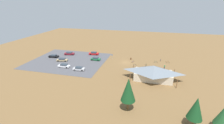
# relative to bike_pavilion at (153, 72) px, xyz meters

# --- Properties ---
(ground) EXTENTS (160.00, 160.00, 0.00)m
(ground) POSITION_rel_bike_pavilion_xyz_m (11.61, -13.82, -2.74)
(ground) COLOR brown
(ground) RESTS_ON ground
(parking_lot_asphalt) EXTENTS (32.45, 28.46, 0.05)m
(parking_lot_asphalt) POSITION_rel_bike_pavilion_xyz_m (36.85, -9.86, -2.72)
(parking_lot_asphalt) COLOR #4C4C51
(parking_lot_asphalt) RESTS_ON ground
(bike_pavilion) EXTENTS (14.65, 8.34, 4.89)m
(bike_pavilion) POSITION_rel_bike_pavilion_xyz_m (0.00, 0.00, 0.00)
(bike_pavilion) COLOR beige
(bike_pavilion) RESTS_ON ground
(trash_bin) EXTENTS (0.60, 0.60, 0.90)m
(trash_bin) POSITION_rel_bike_pavilion_xyz_m (10.02, -18.09, -2.29)
(trash_bin) COLOR brown
(trash_bin) RESTS_ON ground
(lot_sign) EXTENTS (0.56, 0.08, 2.20)m
(lot_sign) POSITION_rel_bike_pavilion_xyz_m (18.56, -16.85, -1.33)
(lot_sign) COLOR #99999E
(lot_sign) RESTS_ON ground
(pine_center) EXTENTS (3.56, 3.56, 8.43)m
(pine_center) POSITION_rel_bike_pavilion_xyz_m (5.64, 18.24, 2.78)
(pine_center) COLOR brown
(pine_center) RESTS_ON ground
(pine_midwest) EXTENTS (3.14, 3.14, 7.23)m
(pine_midwest) POSITION_rel_bike_pavilion_xyz_m (-8.47, 20.79, 2.02)
(pine_midwest) COLOR brown
(pine_midwest) RESTS_ON ground
(bicycle_green_near_porch) EXTENTS (0.73, 1.70, 0.82)m
(bicycle_green_near_porch) POSITION_rel_bike_pavilion_xyz_m (2.91, -11.83, -2.36)
(bicycle_green_near_porch) COLOR black
(bicycle_green_near_porch) RESTS_ON ground
(bicycle_orange_yard_center) EXTENTS (1.66, 0.65, 0.84)m
(bicycle_orange_yard_center) POSITION_rel_bike_pavilion_xyz_m (-5.93, -17.69, -2.35)
(bicycle_orange_yard_center) COLOR black
(bicycle_orange_yard_center) RESTS_ON ground
(bicycle_black_edge_north) EXTENTS (0.83, 1.55, 0.76)m
(bicycle_black_edge_north) POSITION_rel_bike_pavilion_xyz_m (7.05, -5.77, -2.38)
(bicycle_black_edge_north) COLOR black
(bicycle_black_edge_north) RESTS_ON ground
(bicycle_red_lone_west) EXTENTS (1.22, 1.32, 0.87)m
(bicycle_red_lone_west) POSITION_rel_bike_pavilion_xyz_m (1.11, -9.89, -2.35)
(bicycle_red_lone_west) COLOR black
(bicycle_red_lone_west) RESTS_ON ground
(bicycle_white_front_row) EXTENTS (1.58, 0.73, 0.75)m
(bicycle_white_front_row) POSITION_rel_bike_pavilion_xyz_m (7.36, -10.86, -2.39)
(bicycle_white_front_row) COLOR black
(bicycle_white_front_row) RESTS_ON ground
(bicycle_purple_by_bin) EXTENTS (1.54, 0.90, 0.84)m
(bicycle_purple_by_bin) POSITION_rel_bike_pavilion_xyz_m (8.59, -14.54, -2.35)
(bicycle_purple_by_bin) COLOR black
(bicycle_purple_by_bin) RESTS_ON ground
(bicycle_yellow_mid_cluster) EXTENTS (1.54, 0.69, 0.74)m
(bicycle_yellow_mid_cluster) POSITION_rel_bike_pavilion_xyz_m (3.32, -9.63, -2.40)
(bicycle_yellow_mid_cluster) COLOR black
(bicycle_yellow_mid_cluster) RESTS_ON ground
(bicycle_teal_near_sign) EXTENTS (1.72, 0.48, 0.82)m
(bicycle_teal_near_sign) POSITION_rel_bike_pavilion_xyz_m (-1.02, -16.74, -2.37)
(bicycle_teal_near_sign) COLOR black
(bicycle_teal_near_sign) RESTS_ON ground
(bicycle_blue_back_row) EXTENTS (0.51, 1.63, 0.82)m
(bicycle_blue_back_row) POSITION_rel_bike_pavilion_xyz_m (-3.03, -19.50, -2.37)
(bicycle_blue_back_row) COLOR black
(bicycle_blue_back_row) RESTS_ON ground
(car_green_front_row) EXTENTS (4.24, 1.73, 1.44)m
(car_green_front_row) POSITION_rel_bike_pavilion_xyz_m (25.18, -13.06, -1.98)
(car_green_front_row) COLOR #1E6B3D
(car_green_front_row) RESTS_ON parking_lot_asphalt
(car_black_far_end) EXTENTS (4.72, 2.23, 1.34)m
(car_black_far_end) POSITION_rel_bike_pavilion_xyz_m (45.69, -11.93, -2.02)
(car_black_far_end) COLOR black
(car_black_far_end) RESTS_ON parking_lot_asphalt
(car_white_second_row) EXTENTS (4.78, 1.87, 1.38)m
(car_white_second_row) POSITION_rel_bike_pavilion_xyz_m (34.67, -2.23, -2.00)
(car_white_second_row) COLOR white
(car_white_second_row) RESTS_ON parking_lot_asphalt
(car_maroon_aisle_side) EXTENTS (4.99, 2.70, 1.44)m
(car_maroon_aisle_side) POSITION_rel_bike_pavilion_xyz_m (40.47, -17.41, -1.98)
(car_maroon_aisle_side) COLOR maroon
(car_maroon_aisle_side) RESTS_ON parking_lot_asphalt
(car_tan_inner_stall) EXTENTS (4.94, 2.59, 1.38)m
(car_tan_inner_stall) POSITION_rel_bike_pavilion_xyz_m (39.15, -8.44, -2.01)
(car_tan_inner_stall) COLOR tan
(car_tan_inner_stall) RESTS_ON parking_lot_asphalt
(car_red_end_stall) EXTENTS (4.96, 2.30, 1.48)m
(car_red_end_stall) POSITION_rel_bike_pavilion_xyz_m (28.78, -20.49, -1.96)
(car_red_end_stall) COLOR red
(car_red_end_stall) RESTS_ON parking_lot_asphalt
(car_silver_by_curb) EXTENTS (4.60, 2.24, 1.38)m
(car_silver_by_curb) POSITION_rel_bike_pavilion_xyz_m (27.58, -0.88, -2.00)
(car_silver_by_curb) COLOR #BCBCC1
(car_silver_by_curb) RESTS_ON parking_lot_asphalt
(visitor_at_bikes) EXTENTS (0.36, 0.36, 1.68)m
(visitor_at_bikes) POSITION_rel_bike_pavilion_xyz_m (-4.29, -10.88, -1.86)
(visitor_at_bikes) COLOR #2D3347
(visitor_at_bikes) RESTS_ON ground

